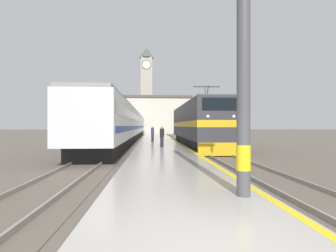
# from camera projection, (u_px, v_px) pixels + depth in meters

# --- Properties ---
(ground_plane) EXTENTS (200.00, 200.00, 0.00)m
(ground_plane) POSITION_uv_depth(u_px,v_px,m) (158.00, 141.00, 33.56)
(ground_plane) COLOR #60564C
(platform) EXTENTS (4.07, 140.00, 0.28)m
(platform) POSITION_uv_depth(u_px,v_px,m) (159.00, 142.00, 28.57)
(platform) COLOR #ADA89E
(platform) RESTS_ON ground
(rail_track_near) EXTENTS (2.84, 140.00, 0.16)m
(rail_track_near) POSITION_uv_depth(u_px,v_px,m) (190.00, 143.00, 28.79)
(rail_track_near) COLOR #60564C
(rail_track_near) RESTS_ON ground
(rail_track_far) EXTENTS (2.83, 140.00, 0.16)m
(rail_track_far) POSITION_uv_depth(u_px,v_px,m) (122.00, 143.00, 28.32)
(rail_track_far) COLOR #60564C
(rail_track_far) RESTS_ON ground
(locomotive_train) EXTENTS (2.92, 16.63, 4.93)m
(locomotive_train) POSITION_uv_depth(u_px,v_px,m) (197.00, 125.00, 24.06)
(locomotive_train) COLOR black
(locomotive_train) RESTS_ON ground
(passenger_train) EXTENTS (2.92, 54.61, 3.86)m
(passenger_train) POSITION_uv_depth(u_px,v_px,m) (130.00, 125.00, 38.92)
(passenger_train) COLOR black
(passenger_train) RESTS_ON ground
(catenary_mast) EXTENTS (2.36, 0.34, 8.93)m
(catenary_mast) POSITION_uv_depth(u_px,v_px,m) (245.00, 11.00, 6.16)
(catenary_mast) COLOR #4C4C51
(catenary_mast) RESTS_ON platform
(person_on_platform) EXTENTS (0.34, 0.34, 1.65)m
(person_on_platform) POSITION_uv_depth(u_px,v_px,m) (162.00, 136.00, 20.15)
(person_on_platform) COLOR #23232D
(person_on_platform) RESTS_ON platform
(second_waiting_passenger) EXTENTS (0.34, 0.34, 1.65)m
(second_waiting_passenger) POSITION_uv_depth(u_px,v_px,m) (153.00, 133.00, 26.70)
(second_waiting_passenger) COLOR #23232D
(second_waiting_passenger) RESTS_ON platform
(clock_tower) EXTENTS (4.10, 4.10, 24.41)m
(clock_tower) POSITION_uv_depth(u_px,v_px,m) (147.00, 88.00, 75.54)
(clock_tower) COLOR #ADA393
(clock_tower) RESTS_ON ground
(station_building) EXTENTS (23.22, 6.94, 8.86)m
(station_building) POSITION_uv_depth(u_px,v_px,m) (142.00, 115.00, 62.25)
(station_building) COLOR beige
(station_building) RESTS_ON ground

